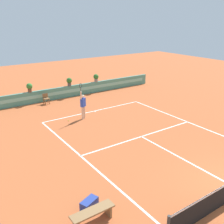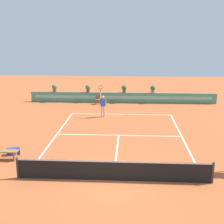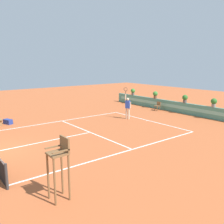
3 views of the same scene
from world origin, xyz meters
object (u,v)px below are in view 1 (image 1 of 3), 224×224
at_px(potted_plant_right, 96,77).
at_px(ball_kid_chair, 46,98).
at_px(gear_bag, 89,204).
at_px(tennis_ball_near_baseline, 69,121).
at_px(potted_plant_centre, 69,81).
at_px(bench_courtside, 93,214).
at_px(tennis_player, 83,104).
at_px(potted_plant_left, 29,87).

bearing_deg(potted_plant_right, ball_kid_chair, -172.07).
distance_m(gear_bag, tennis_ball_near_baseline, 8.97).
bearing_deg(gear_bag, potted_plant_centre, 66.82).
height_order(ball_kid_chair, bench_courtside, ball_kid_chair).
xyz_separation_m(tennis_player, tennis_ball_near_baseline, (-1.08, 0.17, -1.02)).
height_order(bench_courtside, potted_plant_left, potted_plant_left).
bearing_deg(tennis_ball_near_baseline, gear_bag, -110.67).
relative_size(ball_kid_chair, potted_plant_left, 1.17).
xyz_separation_m(ball_kid_chair, potted_plant_right, (5.25, 0.73, 0.93)).
distance_m(bench_courtside, gear_bag, 0.79).
relative_size(potted_plant_left, potted_plant_right, 1.00).
relative_size(gear_bag, tennis_ball_near_baseline, 10.29).
bearing_deg(tennis_ball_near_baseline, potted_plant_left, 99.22).
bearing_deg(ball_kid_chair, potted_plant_centre, 16.30).
distance_m(ball_kid_chair, tennis_player, 4.81).
height_order(ball_kid_chair, potted_plant_centre, potted_plant_centre).
xyz_separation_m(gear_bag, tennis_ball_near_baseline, (3.17, 8.39, -0.15)).
bearing_deg(potted_plant_right, potted_plant_centre, 180.00).
height_order(ball_kid_chair, gear_bag, ball_kid_chair).
bearing_deg(potted_plant_centre, tennis_ball_near_baseline, -117.00).
height_order(tennis_ball_near_baseline, potted_plant_centre, potted_plant_centre).
distance_m(bench_courtside, potted_plant_centre, 15.63).
xyz_separation_m(ball_kid_chair, potted_plant_left, (-1.02, 0.73, 0.93)).
height_order(tennis_player, potted_plant_centre, tennis_player).
xyz_separation_m(bench_courtside, potted_plant_centre, (6.11, 14.35, 1.04)).
relative_size(tennis_ball_near_baseline, potted_plant_left, 0.09).
bearing_deg(tennis_player, gear_bag, -117.35).
relative_size(bench_courtside, tennis_ball_near_baseline, 23.53).
bearing_deg(gear_bag, potted_plant_left, 80.37).
relative_size(tennis_player, potted_plant_right, 3.57).
height_order(ball_kid_chair, tennis_ball_near_baseline, ball_kid_chair).
distance_m(tennis_ball_near_baseline, potted_plant_centre, 6.05).
bearing_deg(gear_bag, ball_kid_chair, 75.50).
xyz_separation_m(ball_kid_chair, tennis_player, (0.91, -4.69, 0.57)).
bearing_deg(potted_plant_left, tennis_ball_near_baseline, -80.78).
distance_m(ball_kid_chair, tennis_ball_near_baseline, 4.54).
distance_m(potted_plant_right, potted_plant_centre, 2.75).
xyz_separation_m(bench_courtside, tennis_player, (4.52, 8.93, 0.67)).
bearing_deg(ball_kid_chair, potted_plant_right, 7.93).
height_order(gear_bag, tennis_ball_near_baseline, gear_bag).
xyz_separation_m(potted_plant_left, potted_plant_right, (6.28, 0.00, 0.00)).
bearing_deg(potted_plant_left, tennis_player, -70.36).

